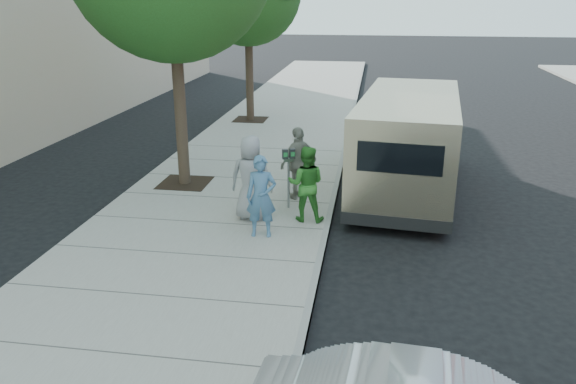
% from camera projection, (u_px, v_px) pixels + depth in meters
% --- Properties ---
extents(ground, '(120.00, 120.00, 0.00)m').
position_uv_depth(ground, '(256.00, 232.00, 11.45)').
color(ground, black).
rests_on(ground, ground).
extents(sidewalk, '(5.00, 60.00, 0.15)m').
position_uv_depth(sidewalk, '(208.00, 226.00, 11.57)').
color(sidewalk, gray).
rests_on(sidewalk, ground).
extents(curb_face, '(0.12, 60.00, 0.16)m').
position_uv_depth(curb_face, '(326.00, 233.00, 11.22)').
color(curb_face, gray).
rests_on(curb_face, ground).
extents(parking_meter, '(0.29, 0.19, 1.33)m').
position_uv_depth(parking_meter, '(289.00, 166.00, 12.04)').
color(parking_meter, gray).
rests_on(parking_meter, sidewalk).
extents(van, '(2.75, 6.55, 2.36)m').
position_uv_depth(van, '(408.00, 142.00, 13.44)').
color(van, '#C2B08B').
rests_on(van, ground).
extents(person_officer, '(0.62, 0.45, 1.60)m').
position_uv_depth(person_officer, '(261.00, 197.00, 10.67)').
color(person_officer, teal).
rests_on(person_officer, sidewalk).
extents(person_green_shirt, '(0.77, 0.60, 1.57)m').
position_uv_depth(person_green_shirt, '(306.00, 184.00, 11.43)').
color(person_green_shirt, '#307C28').
rests_on(person_green_shirt, sidewalk).
extents(person_gray_shirt, '(0.87, 0.57, 1.77)m').
position_uv_depth(person_gray_shirt, '(251.00, 178.00, 11.48)').
color(person_gray_shirt, gray).
rests_on(person_gray_shirt, sidewalk).
extents(person_striped_polo, '(0.98, 0.97, 1.66)m').
position_uv_depth(person_striped_polo, '(299.00, 163.00, 12.69)').
color(person_striped_polo, gray).
rests_on(person_striped_polo, sidewalk).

